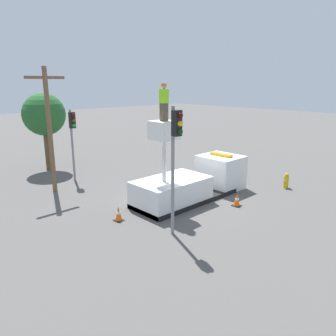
{
  "coord_description": "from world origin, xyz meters",
  "views": [
    {
      "loc": [
        -12.36,
        -11.59,
        6.25
      ],
      "look_at": [
        -2.5,
        -1.23,
        2.49
      ],
      "focal_mm": 35.0,
      "sensor_mm": 36.0,
      "label": 1
    }
  ],
  "objects_px": {
    "traffic_cone_curbside": "(237,200)",
    "utility_pole": "(49,126)",
    "bucket_truck": "(192,182)",
    "traffic_light_across": "(72,131)",
    "tree_left_bg": "(44,115)",
    "traffic_cone_rear": "(118,214)",
    "traffic_light_pole": "(175,146)",
    "worker": "(164,102)",
    "fire_hydrant": "(286,181)"
  },
  "relations": [
    {
      "from": "traffic_cone_curbside",
      "to": "utility_pole",
      "type": "height_order",
      "value": "utility_pole"
    },
    {
      "from": "bucket_truck",
      "to": "traffic_light_across",
      "type": "height_order",
      "value": "traffic_light_across"
    },
    {
      "from": "traffic_cone_curbside",
      "to": "tree_left_bg",
      "type": "bearing_deg",
      "value": 105.73
    },
    {
      "from": "traffic_light_across",
      "to": "utility_pole",
      "type": "distance_m",
      "value": 2.28
    },
    {
      "from": "utility_pole",
      "to": "traffic_light_across",
      "type": "bearing_deg",
      "value": 28.78
    },
    {
      "from": "traffic_cone_rear",
      "to": "bucket_truck",
      "type": "bearing_deg",
      "value": -2.74
    },
    {
      "from": "traffic_light_pole",
      "to": "tree_left_bg",
      "type": "relative_size",
      "value": 0.97
    },
    {
      "from": "tree_left_bg",
      "to": "traffic_light_across",
      "type": "bearing_deg",
      "value": -89.33
    },
    {
      "from": "worker",
      "to": "traffic_light_pole",
      "type": "relative_size",
      "value": 0.33
    },
    {
      "from": "fire_hydrant",
      "to": "traffic_cone_curbside",
      "type": "relative_size",
      "value": 1.37
    },
    {
      "from": "fire_hydrant",
      "to": "traffic_cone_rear",
      "type": "distance_m",
      "value": 10.69
    },
    {
      "from": "tree_left_bg",
      "to": "utility_pole",
      "type": "relative_size",
      "value": 0.78
    },
    {
      "from": "traffic_cone_rear",
      "to": "tree_left_bg",
      "type": "height_order",
      "value": "tree_left_bg"
    },
    {
      "from": "traffic_cone_curbside",
      "to": "utility_pole",
      "type": "xyz_separation_m",
      "value": [
        -5.78,
        8.82,
        3.54
      ]
    },
    {
      "from": "traffic_light_across",
      "to": "fire_hydrant",
      "type": "height_order",
      "value": "traffic_light_across"
    },
    {
      "from": "tree_left_bg",
      "to": "worker",
      "type": "bearing_deg",
      "value": -84.81
    },
    {
      "from": "traffic_cone_rear",
      "to": "traffic_cone_curbside",
      "type": "relative_size",
      "value": 1.04
    },
    {
      "from": "utility_pole",
      "to": "traffic_cone_curbside",
      "type": "bearing_deg",
      "value": -56.74
    },
    {
      "from": "fire_hydrant",
      "to": "traffic_cone_curbside",
      "type": "distance_m",
      "value": 4.72
    },
    {
      "from": "worker",
      "to": "traffic_cone_rear",
      "type": "height_order",
      "value": "worker"
    },
    {
      "from": "fire_hydrant",
      "to": "traffic_cone_rear",
      "type": "height_order",
      "value": "fire_hydrant"
    },
    {
      "from": "traffic_cone_rear",
      "to": "utility_pole",
      "type": "height_order",
      "value": "utility_pole"
    },
    {
      "from": "traffic_cone_rear",
      "to": "traffic_cone_curbside",
      "type": "height_order",
      "value": "traffic_cone_rear"
    },
    {
      "from": "traffic_light_pole",
      "to": "tree_left_bg",
      "type": "xyz_separation_m",
      "value": [
        0.79,
        13.99,
        0.21
      ]
    },
    {
      "from": "traffic_cone_rear",
      "to": "fire_hydrant",
      "type": "bearing_deg",
      "value": -16.28
    },
    {
      "from": "tree_left_bg",
      "to": "traffic_cone_curbside",
      "type": "bearing_deg",
      "value": -74.27
    },
    {
      "from": "utility_pole",
      "to": "bucket_truck",
      "type": "bearing_deg",
      "value": -51.59
    },
    {
      "from": "bucket_truck",
      "to": "traffic_cone_curbside",
      "type": "height_order",
      "value": "bucket_truck"
    },
    {
      "from": "bucket_truck",
      "to": "utility_pole",
      "type": "distance_m",
      "value": 8.63
    },
    {
      "from": "traffic_light_pole",
      "to": "traffic_cone_curbside",
      "type": "distance_m",
      "value": 5.84
    },
    {
      "from": "fire_hydrant",
      "to": "tree_left_bg",
      "type": "height_order",
      "value": "tree_left_bg"
    },
    {
      "from": "worker",
      "to": "traffic_light_pole",
      "type": "bearing_deg",
      "value": -124.89
    },
    {
      "from": "utility_pole",
      "to": "fire_hydrant",
      "type": "bearing_deg",
      "value": -41.01
    },
    {
      "from": "traffic_light_pole",
      "to": "traffic_cone_curbside",
      "type": "bearing_deg",
      "value": 1.77
    },
    {
      "from": "worker",
      "to": "utility_pole",
      "type": "height_order",
      "value": "utility_pole"
    },
    {
      "from": "bucket_truck",
      "to": "worker",
      "type": "relative_size",
      "value": 4.13
    },
    {
      "from": "traffic_cone_curbside",
      "to": "tree_left_bg",
      "type": "height_order",
      "value": "tree_left_bg"
    },
    {
      "from": "bucket_truck",
      "to": "utility_pole",
      "type": "xyz_separation_m",
      "value": [
        -5.04,
        6.35,
        2.97
      ]
    },
    {
      "from": "traffic_light_pole",
      "to": "utility_pole",
      "type": "distance_m",
      "value": 9.03
    },
    {
      "from": "bucket_truck",
      "to": "traffic_cone_curbside",
      "type": "distance_m",
      "value": 2.64
    },
    {
      "from": "worker",
      "to": "traffic_light_pole",
      "type": "distance_m",
      "value": 3.53
    },
    {
      "from": "fire_hydrant",
      "to": "utility_pole",
      "type": "relative_size",
      "value": 0.13
    },
    {
      "from": "worker",
      "to": "utility_pole",
      "type": "xyz_separation_m",
      "value": [
        -2.92,
        6.35,
        -1.46
      ]
    },
    {
      "from": "traffic_cone_curbside",
      "to": "tree_left_bg",
      "type": "relative_size",
      "value": 0.12
    },
    {
      "from": "bucket_truck",
      "to": "traffic_cone_rear",
      "type": "xyz_separation_m",
      "value": [
        -4.81,
        0.23,
        -0.56
      ]
    },
    {
      "from": "worker",
      "to": "traffic_cone_rear",
      "type": "distance_m",
      "value": 5.67
    },
    {
      "from": "traffic_light_pole",
      "to": "traffic_cone_curbside",
      "type": "relative_size",
      "value": 7.93
    },
    {
      "from": "traffic_light_across",
      "to": "traffic_cone_curbside",
      "type": "bearing_deg",
      "value": -68.7
    },
    {
      "from": "fire_hydrant",
      "to": "traffic_cone_curbside",
      "type": "height_order",
      "value": "fire_hydrant"
    },
    {
      "from": "worker",
      "to": "traffic_light_across",
      "type": "height_order",
      "value": "worker"
    }
  ]
}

